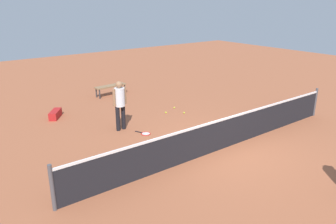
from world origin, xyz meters
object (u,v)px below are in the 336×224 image
object	(u,v)px
tennis_racket_near_player	(145,134)
tennis_ball_near_player	(166,112)
tennis_ball_midcourt	(184,113)
tennis_ball_by_net	(174,108)
equipment_bag	(56,114)
player_near_side	(120,101)
courtside_bench	(111,87)

from	to	relation	value
tennis_racket_near_player	tennis_ball_near_player	distance (m)	2.20
tennis_ball_near_player	tennis_ball_midcourt	xyz separation A→B (m)	(-0.54, 0.46, 0.00)
tennis_ball_by_net	equipment_bag	world-z (taller)	equipment_bag
tennis_ball_near_player	tennis_ball_midcourt	bearing A→B (deg)	139.70
tennis_ball_midcourt	equipment_bag	world-z (taller)	equipment_bag
player_near_side	tennis_ball_near_player	world-z (taller)	player_near_side
player_near_side	courtside_bench	distance (m)	4.44
player_near_side	tennis_ball_midcourt	xyz separation A→B (m)	(-2.79, 0.01, -0.98)
tennis_ball_midcourt	equipment_bag	xyz separation A→B (m)	(4.15, -2.59, 0.11)
courtside_bench	tennis_ball_near_player	bearing A→B (deg)	98.27
tennis_ball_midcourt	courtside_bench	world-z (taller)	courtside_bench
tennis_racket_near_player	tennis_ball_near_player	size ratio (longest dim) A/B	9.14
tennis_racket_near_player	tennis_ball_by_net	world-z (taller)	tennis_ball_by_net
tennis_racket_near_player	courtside_bench	distance (m)	5.04
tennis_ball_midcourt	equipment_bag	distance (m)	4.90
tennis_ball_near_player	tennis_ball_by_net	bearing A→B (deg)	-156.09
tennis_racket_near_player	tennis_ball_by_net	distance (m)	2.88
tennis_ball_by_net	tennis_ball_near_player	bearing A→B (deg)	23.91
player_near_side	tennis_ball_midcourt	world-z (taller)	player_near_side
player_near_side	tennis_racket_near_player	world-z (taller)	player_near_side
tennis_ball_near_player	tennis_ball_by_net	world-z (taller)	same
tennis_ball_by_net	tennis_ball_midcourt	bearing A→B (deg)	82.84
player_near_side	equipment_bag	xyz separation A→B (m)	(1.37, -2.58, -0.87)
tennis_racket_near_player	tennis_ball_by_net	xyz separation A→B (m)	(-2.43, -1.54, 0.02)
player_near_side	tennis_racket_near_player	xyz separation A→B (m)	(-0.44, 0.82, -1.00)
tennis_ball_midcourt	courtside_bench	size ratio (longest dim) A/B	0.04
tennis_ball_near_player	tennis_ball_midcourt	distance (m)	0.71
tennis_ball_near_player	tennis_ball_midcourt	world-z (taller)	same
tennis_ball_near_player	equipment_bag	size ratio (longest dim) A/B	0.08
equipment_bag	courtside_bench	bearing A→B (deg)	-154.56
tennis_racket_near_player	tennis_ball_midcourt	bearing A→B (deg)	-161.09
tennis_ball_midcourt	courtside_bench	bearing A→B (deg)	-75.29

